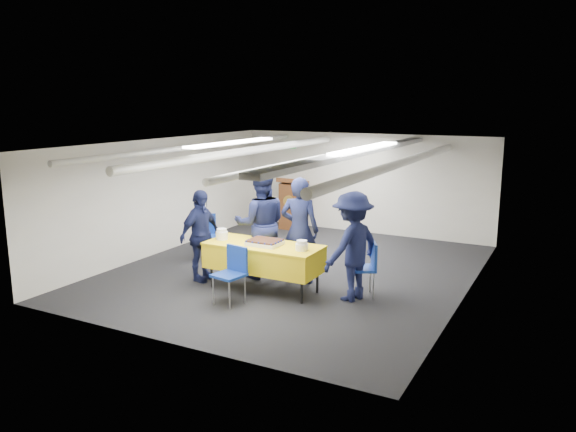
# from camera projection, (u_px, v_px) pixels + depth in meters

# --- Properties ---
(ground) EXTENTS (7.00, 7.00, 0.00)m
(ground) POSITION_uv_depth(u_px,v_px,m) (294.00, 271.00, 10.18)
(ground) COLOR black
(ground) RESTS_ON ground
(room_shell) EXTENTS (6.00, 7.00, 2.30)m
(room_shell) POSITION_uv_depth(u_px,v_px,m) (310.00, 169.00, 10.13)
(room_shell) COLOR beige
(room_shell) RESTS_ON ground
(serving_table) EXTENTS (1.90, 0.81, 0.77)m
(serving_table) POSITION_uv_depth(u_px,v_px,m) (264.00, 257.00, 9.04)
(serving_table) COLOR black
(serving_table) RESTS_ON ground
(sheet_cake) EXTENTS (0.53, 0.41, 0.09)m
(sheet_cake) POSITION_uv_depth(u_px,v_px,m) (265.00, 242.00, 8.94)
(sheet_cake) COLOR white
(sheet_cake) RESTS_ON serving_table
(plate_stack_left) EXTENTS (0.20, 0.20, 0.18)m
(plate_stack_left) POSITION_uv_depth(u_px,v_px,m) (222.00, 234.00, 9.29)
(plate_stack_left) COLOR white
(plate_stack_left) RESTS_ON serving_table
(plate_stack_right) EXTENTS (0.20, 0.20, 0.16)m
(plate_stack_right) POSITION_uv_depth(u_px,v_px,m) (302.00, 246.00, 8.62)
(plate_stack_right) COLOR white
(plate_stack_right) RESTS_ON serving_table
(podium) EXTENTS (0.62, 0.53, 1.25)m
(podium) POSITION_uv_depth(u_px,v_px,m) (293.00, 203.00, 13.43)
(podium) COLOR brown
(podium) RESTS_ON ground
(chair_near) EXTENTS (0.49, 0.49, 0.87)m
(chair_near) POSITION_uv_depth(u_px,v_px,m) (233.00, 269.00, 8.50)
(chair_near) COLOR gray
(chair_near) RESTS_ON ground
(chair_right) EXTENTS (0.57, 0.57, 0.87)m
(chair_right) POSITION_uv_depth(u_px,v_px,m) (367.00, 263.00, 8.78)
(chair_right) COLOR gray
(chair_right) RESTS_ON ground
(chair_left) EXTENTS (0.57, 0.57, 0.87)m
(chair_left) POSITION_uv_depth(u_px,v_px,m) (205.00, 232.00, 10.90)
(chair_left) COLOR gray
(chair_left) RESTS_ON ground
(sailor_a) EXTENTS (0.72, 0.54, 1.80)m
(sailor_a) POSITION_uv_depth(u_px,v_px,m) (300.00, 230.00, 9.40)
(sailor_a) COLOR black
(sailor_a) RESTS_ON ground
(sailor_b) EXTENTS (1.16, 1.10, 1.89)m
(sailor_b) POSITION_uv_depth(u_px,v_px,m) (261.00, 224.00, 9.65)
(sailor_b) COLOR black
(sailor_b) RESTS_ON ground
(sailor_c) EXTENTS (0.48, 0.95, 1.57)m
(sailor_c) POSITION_uv_depth(u_px,v_px,m) (200.00, 236.00, 9.51)
(sailor_c) COLOR black
(sailor_c) RESTS_ON ground
(sailor_d) EXTENTS (0.96, 1.24, 1.69)m
(sailor_d) POSITION_uv_depth(u_px,v_px,m) (352.00, 246.00, 8.57)
(sailor_d) COLOR black
(sailor_d) RESTS_ON ground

